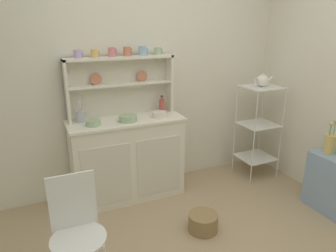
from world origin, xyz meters
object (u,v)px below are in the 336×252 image
Objects in this scene: hutch_shelf_unit at (120,81)px; wire_chair at (76,225)px; jam_bottle at (162,105)px; porcelain_teapot at (262,81)px; bakers_rack at (258,123)px; side_shelf_blue at (334,184)px; utensil_jar at (80,116)px; floor_basket at (203,222)px; flower_vase at (330,143)px; bowl_mixing_large at (93,123)px; cup_lilac_0 at (78,54)px; hutch_cabinet at (128,158)px.

wire_chair is (-0.67, -1.23, -0.70)m from hutch_shelf_unit.
jam_bottle is 0.82× the size of porcelain_teapot.
bakers_rack is at bearing 6.25° from wire_chair.
side_shelf_blue is 2.25× the size of utensil_jar.
utensil_jar is at bearing 132.73° from floor_basket.
hutch_shelf_unit is at bearing 168.39° from bakers_rack.
jam_bottle is at bearing 141.53° from flower_vase.
bowl_mixing_large is at bearing 177.54° from bakers_rack.
cup_lilac_0 reaches higher than wire_chair.
bakers_rack is at bearing -6.71° from utensil_jar.
bakers_rack is at bearing -2.46° from bowl_mixing_large.
bakers_rack is 4.34× the size of utensil_jar.
bowl_mixing_large reaches higher than wire_chair.
utensil_jar reaches higher than bowl_mixing_large.
bowl_mixing_large reaches higher than flower_vase.
hutch_cabinet is 5.13× the size of porcelain_teapot.
utensil_jar is at bearing 120.66° from bowl_mixing_large.
bakers_rack is at bearing 102.06° from side_shelf_blue.
floor_basket is 1.35m from bowl_mixing_large.
bakers_rack is 4.87× the size of porcelain_teapot.
cup_lilac_0 is 0.58m from utensil_jar.
porcelain_teapot is (1.97, -0.23, 0.24)m from utensil_jar.
side_shelf_blue is 3.10× the size of jam_bottle.
hutch_cabinet is 2.05m from side_shelf_blue.
wire_chair reaches higher than side_shelf_blue.
jam_bottle is at bearing -2.52° from cup_lilac_0.
flower_vase is at bearing -23.09° from bowl_mixing_large.
flower_vase is (1.74, -1.12, -0.54)m from hutch_shelf_unit.
floor_basket is 1.17× the size of porcelain_teapot.
utensil_jar is at bearing 62.00° from wire_chair.
floor_basket is at bearing -67.05° from hutch_shelf_unit.
hutch_cabinet is 1.26m from wire_chair.
hutch_cabinet is 4.56× the size of utensil_jar.
jam_bottle is (-0.00, 0.93, 0.85)m from floor_basket.
bowl_mixing_large is at bearing -144.89° from hutch_shelf_unit.
bowl_mixing_large reaches higher than hutch_cabinet.
hutch_shelf_unit is at bearing 112.95° from floor_basket.
flower_vase is at bearing -13.63° from wire_chair.
floor_basket is at bearing -63.20° from hutch_cabinet.
jam_bottle is at bearing -10.21° from hutch_shelf_unit.
cup_lilac_0 is at bearing -174.07° from hutch_shelf_unit.
hutch_shelf_unit is at bearing 168.38° from porcelain_teapot.
bakers_rack is 1.17m from jam_bottle.
hutch_cabinet reaches higher than side_shelf_blue.
utensil_jar is 1.12× the size of porcelain_teapot.
side_shelf_blue is 0.41m from flower_vase.
hutch_cabinet is at bearing -168.54° from jam_bottle.
bowl_mixing_large is at bearing 154.18° from side_shelf_blue.
floor_basket is at bearing 169.93° from side_shelf_blue.
floor_basket is 1.45m from flower_vase.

